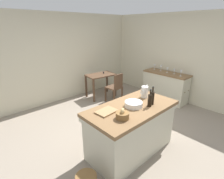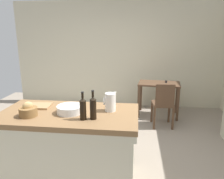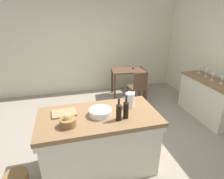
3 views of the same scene
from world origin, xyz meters
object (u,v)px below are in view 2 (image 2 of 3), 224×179
pitcher (110,102)px  wine_bottle_dark (93,108)px  wash_bowl (70,109)px  island_table (70,144)px  wooden_chair (163,103)px  bread_basket (28,111)px  cutting_board (37,106)px  wine_bottle_amber (83,108)px  writing_desk (159,88)px

pitcher → wine_bottle_dark: (-0.15, -0.28, 0.02)m
pitcher → wash_bowl: bearing=-165.2°
island_table → wooden_chair: size_ratio=1.83×
pitcher → bread_basket: (-0.90, -0.28, -0.05)m
island_table → cutting_board: size_ratio=5.02×
wooden_chair → wine_bottle_dark: (-0.99, -1.96, 0.55)m
pitcher → wine_bottle_amber: bearing=-130.3°
island_table → pitcher: 0.73m
wash_bowl → cutting_board: 0.51m
island_table → bread_basket: bearing=-157.9°
island_table → wooden_chair: (1.33, 1.79, -0.00)m
pitcher → cutting_board: size_ratio=0.80×
bread_basket → wine_bottle_amber: 0.65m
wooden_chair → wine_bottle_amber: 2.34m
wine_bottle_dark → bread_basket: bearing=180.0°
writing_desk → wine_bottle_dark: size_ratio=2.92×
pitcher → cutting_board: pitcher is taller
bread_basket → pitcher: bearing=17.2°
wooden_chair → pitcher: 1.95m
wooden_chair → wine_bottle_dark: bearing=-116.8°
writing_desk → cutting_board: (-1.75, -2.29, 0.29)m
cutting_board → pitcher: bearing=-2.4°
island_table → cutting_board: cutting_board is taller
bread_basket → cutting_board: size_ratio=0.62×
wash_bowl → cutting_board: bearing=161.3°
writing_desk → wine_bottle_amber: size_ratio=3.04×
pitcher → bread_basket: pitcher is taller
wooden_chair → wash_bowl: wash_bowl is taller
pitcher → wine_bottle_amber: 0.40m
bread_basket → wine_bottle_dark: bearing=-0.0°
writing_desk → wine_bottle_dark: (-0.96, -2.61, 0.41)m
cutting_board → bread_basket: bearing=-82.2°
wooden_chair → pitcher: (-0.84, -1.68, 0.54)m
pitcher → wine_bottle_amber: wine_bottle_amber is taller
pitcher → cutting_board: 0.95m
pitcher → wash_bowl: size_ratio=0.87×
island_table → pitcher: (0.49, 0.11, 0.54)m
wooden_chair → wine_bottle_amber: (-1.10, -1.99, 0.55)m
island_table → wine_bottle_dark: size_ratio=5.04×
wine_bottle_amber → wine_bottle_dark: bearing=13.8°
wooden_chair → wash_bowl: 2.28m
bread_basket → wine_bottle_amber: wine_bottle_amber is taller
pitcher → wine_bottle_dark: size_ratio=0.81×
bread_basket → cutting_board: (-0.04, 0.32, -0.05)m
wooden_chair → wine_bottle_dark: size_ratio=2.76×
wash_bowl → bread_basket: bread_basket is taller
wine_bottle_dark → wooden_chair: bearing=63.2°
wash_bowl → wine_bottle_amber: wine_bottle_amber is taller
wash_bowl → bread_basket: bearing=-160.4°
island_table → wash_bowl: 0.47m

